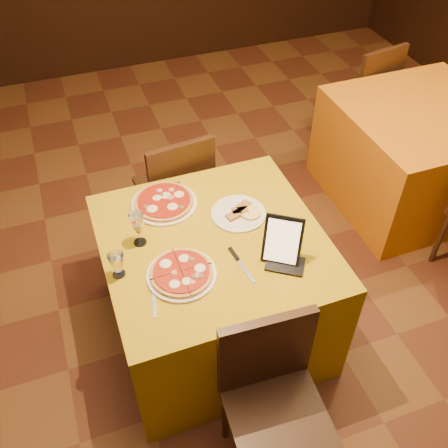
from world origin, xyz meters
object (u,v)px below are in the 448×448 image
object	(u,v)px
chair_main_near	(278,417)
pizza_near	(182,274)
tablet	(283,240)
main_table	(214,287)
side_table	(414,155)
water_glass	(117,265)
pizza_far	(164,202)
chair_main_far	(173,188)
wine_glass	(138,229)
chair_side_far	(359,93)

from	to	relation	value
chair_main_near	pizza_near	xyz separation A→B (m)	(-0.22, 0.66, 0.31)
tablet	main_table	bearing A→B (deg)	173.84
main_table	tablet	bearing A→B (deg)	-40.55
chair_main_near	side_table	bearing A→B (deg)	43.37
water_glass	main_table	bearing A→B (deg)	7.37
pizza_near	pizza_far	distance (m)	0.51
chair_main_far	pizza_near	bearing A→B (deg)	71.33
side_table	tablet	distance (m)	1.82
chair_main_far	water_glass	bearing A→B (deg)	54.54
main_table	water_glass	size ratio (longest dim) A/B	8.46
side_table	pizza_far	size ratio (longest dim) A/B	3.13
main_table	side_table	xyz separation A→B (m)	(1.78, 0.66, 0.00)
wine_glass	side_table	bearing A→B (deg)	14.60
chair_main_near	chair_side_far	bearing A→B (deg)	55.53
pizza_far	wine_glass	distance (m)	0.31
chair_main_far	pizza_far	world-z (taller)	chair_main_far
chair_main_far	wine_glass	world-z (taller)	wine_glass
pizza_near	tablet	bearing A→B (deg)	-6.54
water_glass	pizza_far	bearing A→B (deg)	50.88
pizza_near	water_glass	distance (m)	0.30
pizza_far	side_table	bearing A→B (deg)	9.36
pizza_far	water_glass	xyz separation A→B (m)	(-0.33, -0.40, 0.05)
water_glass	pizza_near	bearing A→B (deg)	-21.81
water_glass	side_table	bearing A→B (deg)	17.68
chair_main_far	tablet	world-z (taller)	tablet
main_table	pizza_far	bearing A→B (deg)	115.34
chair_main_far	tablet	distance (m)	1.15
side_table	pizza_near	xyz separation A→B (m)	(-1.99, -0.83, 0.39)
pizza_near	wine_glass	bearing A→B (deg)	115.42
pizza_near	pizza_far	xyz separation A→B (m)	(0.06, 0.51, -0.00)
main_table	chair_side_far	size ratio (longest dim) A/B	1.21
pizza_far	tablet	bearing A→B (deg)	-53.04
main_table	water_glass	world-z (taller)	water_glass
chair_main_near	tablet	bearing A→B (deg)	69.64
chair_main_near	tablet	world-z (taller)	tablet
chair_main_near	chair_side_far	world-z (taller)	same
chair_main_near	pizza_near	size ratio (longest dim) A/B	2.78
chair_side_far	tablet	xyz separation A→B (m)	(-1.51, -1.68, 0.41)
main_table	pizza_near	xyz separation A→B (m)	(-0.22, -0.17, 0.39)
water_glass	chair_side_far	bearing A→B (deg)	33.81
chair_side_far	chair_main_near	bearing A→B (deg)	42.09
chair_main_near	water_glass	size ratio (longest dim) A/B	7.00
chair_main_near	tablet	size ratio (longest dim) A/B	3.73
pizza_far	wine_glass	xyz separation A→B (m)	(-0.19, -0.23, 0.08)
main_table	chair_main_near	size ratio (longest dim) A/B	1.21
wine_glass	pizza_far	bearing A→B (deg)	51.32
wine_glass	tablet	bearing A→B (deg)	-28.47
pizza_far	chair_side_far	bearing A→B (deg)	29.91
chair_side_far	water_glass	xyz separation A→B (m)	(-2.26, -1.52, 0.36)
chair_side_far	tablet	distance (m)	2.30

